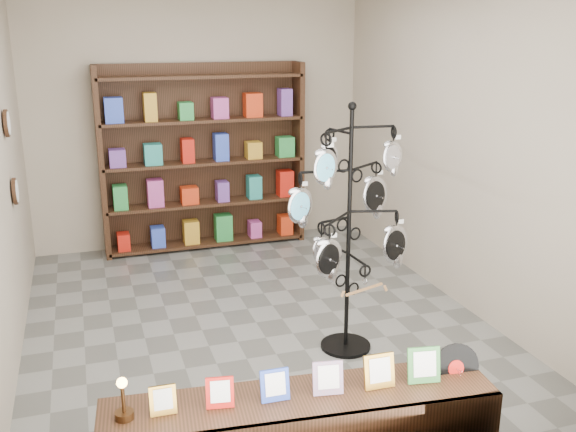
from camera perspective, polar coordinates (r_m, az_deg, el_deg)
name	(u,v)px	position (r m, az deg, el deg)	size (l,w,h in m)	color
ground	(256,322)	(5.94, -2.85, -9.43)	(5.00, 5.00, 0.00)	slate
room_envelope	(253,120)	(5.40, -3.13, 8.54)	(5.00, 5.00, 5.00)	#AFA28D
display_tree	(349,212)	(5.09, 5.47, 0.35)	(1.06, 1.04, 2.05)	black
back_shelving	(204,163)	(7.75, -7.49, 4.65)	(2.42, 0.36, 2.20)	black
wall_clocks	(11,158)	(6.09, -23.41, 4.77)	(0.03, 0.24, 0.84)	black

